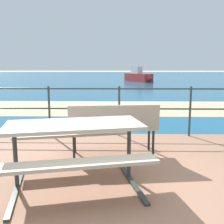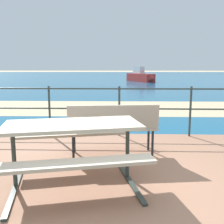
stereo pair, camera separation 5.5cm
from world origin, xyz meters
The scene contains 8 objects.
ground_plane centered at (0.00, 0.00, 0.00)m, with size 240.00×240.00×0.00m, color tan.
patio_paving centered at (0.00, 0.00, 0.03)m, with size 6.40×5.20×0.06m, color #996B51.
sea_water centered at (0.00, 40.00, 0.01)m, with size 90.00×90.00×0.01m, color #145B84.
beach_strip centered at (0.00, 6.73, 0.01)m, with size 54.00×3.68×0.01m, color tan.
picnic_table centered at (-0.55, 0.11, 0.65)m, with size 1.93×1.83×0.76m.
park_bench centered at (-0.09, 1.17, 0.58)m, with size 1.48×0.59×0.85m.
railing_fence centered at (0.00, 2.46, 0.72)m, with size 5.94×0.04×1.04m.
boat_near centered at (2.02, 25.29, 0.54)m, with size 2.90×5.01×1.56m.
Camera 2 is at (0.05, -3.00, 1.49)m, focal length 42.45 mm.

